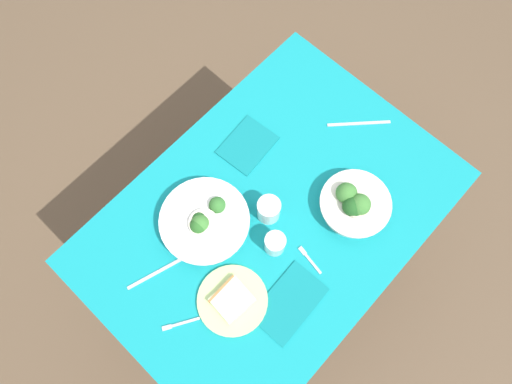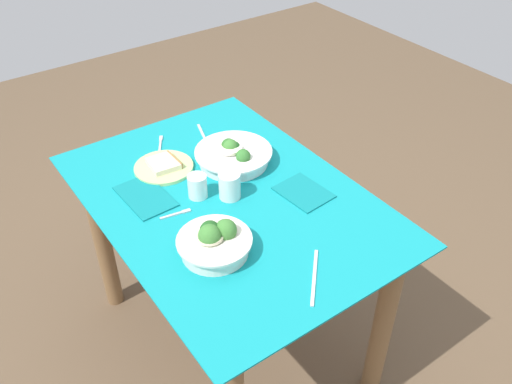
{
  "view_description": "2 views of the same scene",
  "coord_description": "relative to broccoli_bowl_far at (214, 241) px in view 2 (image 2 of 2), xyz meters",
  "views": [
    {
      "loc": [
        0.33,
        0.24,
        2.15
      ],
      "look_at": [
        -0.02,
        -0.08,
        0.79
      ],
      "focal_mm": 32.31,
      "sensor_mm": 36.0,
      "label": 1
    },
    {
      "loc": [
        -1.22,
        0.75,
        1.88
      ],
      "look_at": [
        -0.08,
        -0.06,
        0.79
      ],
      "focal_mm": 38.46,
      "sensor_mm": 36.0,
      "label": 2
    }
  ],
  "objects": [
    {
      "name": "table_knife_right",
      "position": [
        -0.25,
        -0.17,
        -0.04
      ],
      "size": [
        0.16,
        0.16,
        0.0
      ],
      "primitive_type": "cube",
      "rotation": [
        0.0,
        0.0,
        5.52
      ],
      "color": "#B7B7BC",
      "rests_on": "dining_table"
    },
    {
      "name": "broccoli_bowl_far",
      "position": [
        0.0,
        0.0,
        0.0
      ],
      "size": [
        0.22,
        0.22,
        0.11
      ],
      "color": "silver",
      "rests_on": "dining_table"
    },
    {
      "name": "dining_table",
      "position": [
        0.2,
        -0.17,
        -0.18
      ],
      "size": [
        1.16,
        0.81,
        0.75
      ],
      "color": "teal",
      "rests_on": "ground_plane"
    },
    {
      "name": "broccoli_bowl_near",
      "position": [
        0.35,
        -0.3,
        -0.01
      ],
      "size": [
        0.28,
        0.28,
        0.09
      ],
      "color": "white",
      "rests_on": "dining_table"
    },
    {
      "name": "fork_by_far_bowl",
      "position": [
        0.22,
        0.01,
        -0.04
      ],
      "size": [
        0.03,
        0.1,
        0.0
      ],
      "rotation": [
        0.0,
        0.0,
        4.55
      ],
      "color": "#B7B7BC",
      "rests_on": "dining_table"
    },
    {
      "name": "fork_by_near_bowl",
      "position": [
        0.62,
        -0.14,
        -0.04
      ],
      "size": [
        0.1,
        0.07,
        0.0
      ],
      "rotation": [
        0.0,
        0.0,
        5.74
      ],
      "color": "#B7B7BC",
      "rests_on": "dining_table"
    },
    {
      "name": "water_glass_side",
      "position": [
        0.19,
        -0.18,
        0.0
      ],
      "size": [
        0.07,
        0.07,
        0.09
      ],
      "primitive_type": "cylinder",
      "color": "silver",
      "rests_on": "dining_table"
    },
    {
      "name": "napkin_folded_upper",
      "position": [
        0.36,
        0.05,
        -0.04
      ],
      "size": [
        0.22,
        0.14,
        0.01
      ],
      "primitive_type": "cube",
      "rotation": [
        0.0,
        0.0,
        0.04
      ],
      "color": "#0F777D",
      "rests_on": "dining_table"
    },
    {
      "name": "napkin_folded_lower",
      "position": [
        0.07,
        -0.39,
        -0.04
      ],
      "size": [
        0.19,
        0.15,
        0.01
      ],
      "primitive_type": "cube",
      "rotation": [
        0.0,
        0.0,
        0.09
      ],
      "color": "#0F777D",
      "rests_on": "dining_table"
    },
    {
      "name": "water_glass_center",
      "position": [
        0.26,
        -0.1,
        -0.0
      ],
      "size": [
        0.06,
        0.06,
        0.08
      ],
      "primitive_type": "cylinder",
      "color": "silver",
      "rests_on": "dining_table"
    },
    {
      "name": "bread_side_plate",
      "position": [
        0.47,
        -0.08,
        -0.03
      ],
      "size": [
        0.21,
        0.21,
        0.03
      ],
      "color": "#B7D684",
      "rests_on": "dining_table"
    },
    {
      "name": "table_knife_left",
      "position": [
        0.56,
        -0.3,
        -0.04
      ],
      "size": [
        0.19,
        0.07,
        0.0
      ],
      "primitive_type": "cube",
      "rotation": [
        0.0,
        0.0,
        2.84
      ],
      "color": "#B7B7BC",
      "rests_on": "dining_table"
    },
    {
      "name": "ground_plane",
      "position": [
        0.2,
        -0.17,
        -0.79
      ],
      "size": [
        6.0,
        6.0,
        0.0
      ],
      "primitive_type": "plane",
      "color": "brown"
    }
  ]
}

